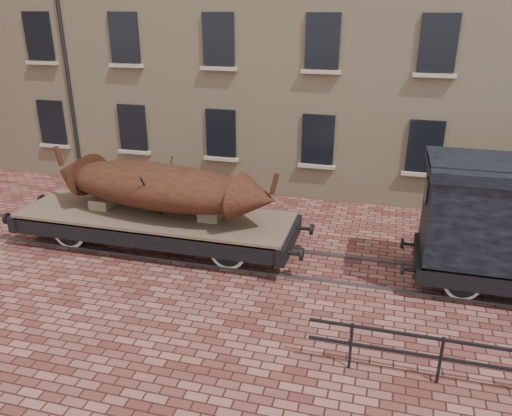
# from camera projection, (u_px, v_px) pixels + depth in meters

# --- Properties ---
(ground) EXTENTS (90.00, 90.00, 0.00)m
(ground) POSITION_uv_depth(u_px,v_px,m) (251.00, 258.00, 13.69)
(ground) COLOR #562622
(rail_track) EXTENTS (30.00, 1.52, 0.06)m
(rail_track) POSITION_uv_depth(u_px,v_px,m) (251.00, 257.00, 13.68)
(rail_track) COLOR #59595E
(rail_track) RESTS_ON ground
(flatcar_wagon) EXTENTS (8.73, 2.37, 1.32)m
(flatcar_wagon) POSITION_uv_depth(u_px,v_px,m) (155.00, 220.00, 14.06)
(flatcar_wagon) COLOR brown
(flatcar_wagon) RESTS_ON ground
(iron_boat) EXTENTS (6.90, 2.54, 1.64)m
(iron_boat) POSITION_uv_depth(u_px,v_px,m) (159.00, 186.00, 13.62)
(iron_boat) COLOR #4E2413
(iron_boat) RESTS_ON flatcar_wagon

